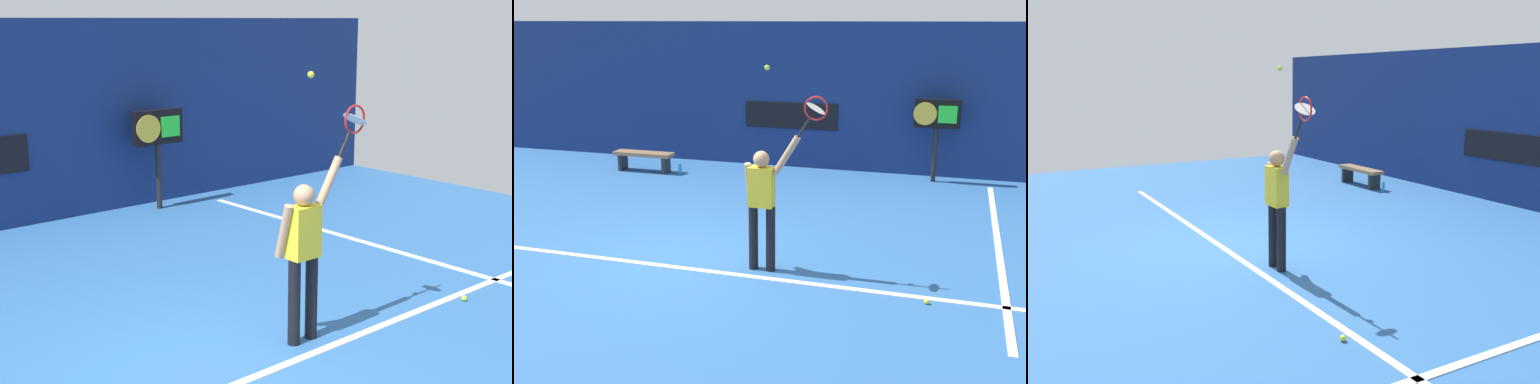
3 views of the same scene
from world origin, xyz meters
TOP-DOWN VIEW (x-y plane):
  - ground_plane at (0.00, 0.00)m, footprint 18.00×18.00m
  - back_wall at (0.00, 6.28)m, footprint 18.00×0.20m
  - sponsor_banner_center at (0.00, 6.16)m, footprint 2.20×0.03m
  - court_baseline at (0.00, -0.32)m, footprint 10.00×0.10m
  - tennis_player at (1.28, -0.00)m, footprint 0.79×0.31m
  - tennis_racket at (1.98, -0.01)m, footprint 0.46×0.27m
  - tennis_ball at (1.35, 0.00)m, footprint 0.07×0.07m
  - court_bench at (-3.09, 4.74)m, footprint 1.40×0.36m
  - water_bottle at (-2.19, 4.74)m, footprint 0.07×0.07m
  - spare_ball at (3.54, -0.47)m, footprint 0.07×0.07m

SIDE VIEW (x-z plane):
  - ground_plane at x=0.00m, z-range 0.00..0.00m
  - court_baseline at x=0.00m, z-range 0.00..0.01m
  - spare_ball at x=3.54m, z-range 0.00..0.07m
  - water_bottle at x=-2.19m, z-range 0.00..0.24m
  - court_bench at x=-3.09m, z-range 0.11..0.56m
  - tennis_player at x=1.28m, z-range 0.04..1.97m
  - sponsor_banner_center at x=0.00m, z-range 0.92..1.52m
  - back_wall at x=0.00m, z-range 0.00..3.33m
  - tennis_racket at x=1.98m, z-range 1.95..2.56m
  - tennis_ball at x=1.35m, z-range 2.75..2.81m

